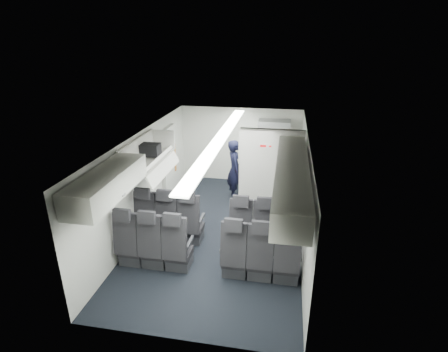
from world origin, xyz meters
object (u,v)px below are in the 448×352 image
(boarding_door, at_px, (169,162))
(galley_unit, at_px, (273,154))
(seat_row_front, at_px, (216,227))
(flight_attendant, at_px, (235,170))
(seat_row_mid, at_px, (206,253))
(carry_on_bag, at_px, (150,150))

(boarding_door, bearing_deg, galley_unit, 24.28)
(seat_row_front, xyz_separation_m, galley_unit, (0.95, 3.25, 0.55))
(flight_attendant, bearing_deg, seat_row_mid, 164.31)
(galley_unit, distance_m, flight_attendant, 1.34)
(boarding_door, distance_m, carry_on_bag, 1.87)
(seat_row_front, bearing_deg, galley_unit, 73.72)
(flight_attendant, bearing_deg, carry_on_bag, 126.44)
(boarding_door, height_order, flight_attendant, boarding_door)
(seat_row_mid, relative_size, flight_attendant, 2.11)
(boarding_door, bearing_deg, seat_row_mid, -61.23)
(seat_row_front, bearing_deg, carry_on_bag, 163.23)
(galley_unit, bearing_deg, flight_attendant, -134.02)
(galley_unit, relative_size, carry_on_bag, 4.73)
(seat_row_front, height_order, carry_on_bag, carry_on_bag)
(seat_row_mid, height_order, boarding_door, boarding_door)
(seat_row_front, height_order, flight_attendant, flight_attendant)
(galley_unit, distance_m, carry_on_bag, 3.80)
(seat_row_mid, relative_size, boarding_door, 1.79)
(flight_attendant, distance_m, carry_on_bag, 2.59)
(galley_unit, xyz_separation_m, flight_attendant, (-0.92, -0.95, -0.16))
(seat_row_front, height_order, seat_row_mid, same)
(boarding_door, bearing_deg, flight_attendant, 7.34)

